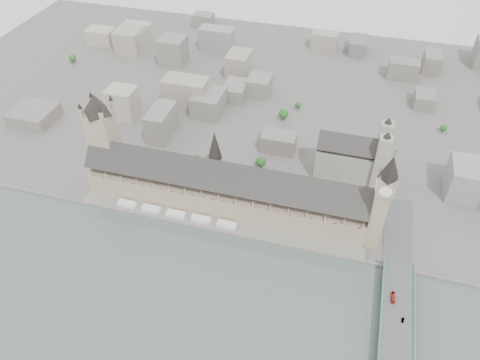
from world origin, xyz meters
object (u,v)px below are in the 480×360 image
(palace_of_westminster, at_px, (224,189))
(westminster_bridge, at_px, (395,344))
(elizabeth_tower, at_px, (383,197))
(car_silver, at_px, (403,320))
(victoria_tower, at_px, (103,136))
(westminster_abbey, at_px, (353,158))
(red_bus_north, at_px, (393,297))

(palace_of_westminster, relative_size, westminster_bridge, 0.82)
(elizabeth_tower, bearing_deg, car_silver, -70.59)
(westminster_bridge, bearing_deg, victoria_tower, 158.22)
(car_silver, bearing_deg, westminster_abbey, 116.20)
(palace_of_westminster, distance_m, victoria_tower, 126.41)
(elizabeth_tower, distance_m, westminster_abbey, 96.91)
(car_silver, bearing_deg, red_bus_north, 121.48)
(palace_of_westminster, height_order, victoria_tower, victoria_tower)
(victoria_tower, relative_size, westminster_abbey, 1.47)
(red_bus_north, bearing_deg, victoria_tower, 163.74)
(palace_of_westminster, xyz_separation_m, car_silver, (165.55, -89.88, -11.74))
(westminster_bridge, xyz_separation_m, car_silver, (3.55, 17.32, 5.84))
(elizabeth_tower, bearing_deg, palace_of_westminster, 175.15)
(palace_of_westminster, xyz_separation_m, westminster_abbey, (110.92, 75.30, 2.38))
(palace_of_westminster, height_order, elizabeth_tower, elizabeth_tower)
(westminster_bridge, relative_size, red_bus_north, 31.13)
(elizabeth_tower, relative_size, westminster_bridge, 0.33)
(victoria_tower, xyz_separation_m, red_bus_north, (279.79, -78.39, -43.50))
(palace_of_westminster, relative_size, westminster_abbey, 3.90)
(car_silver, bearing_deg, elizabeth_tower, 117.31)
(victoria_tower, distance_m, car_silver, 306.42)
(red_bus_north, bearing_deg, palace_of_westminster, 154.84)
(palace_of_westminster, bearing_deg, elizabeth_tower, -4.85)
(westminster_bridge, relative_size, westminster_abbey, 4.78)
(westminster_abbey, distance_m, red_bus_north, 155.24)
(westminster_abbey, bearing_deg, elizabeth_tower, -72.71)
(palace_of_westminster, bearing_deg, car_silver, -28.50)
(palace_of_westminster, distance_m, car_silver, 188.74)
(westminster_abbey, relative_size, car_silver, 15.64)
(westminster_bridge, distance_m, red_bus_north, 35.97)
(palace_of_westminster, xyz_separation_m, westminster_bridge, (162.00, -107.20, -17.58))
(victoria_tower, relative_size, car_silver, 23.00)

